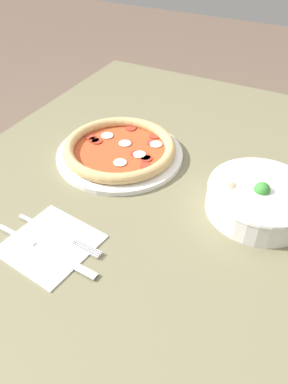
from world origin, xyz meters
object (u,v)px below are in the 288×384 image
object	(u,v)px
pizza	(120,150)
bowl	(260,198)
knife	(40,248)
fork	(57,234)

from	to	relation	value
pizza	bowl	xyz separation A→B (m)	(0.04, 0.35, 0.02)
pizza	knife	distance (m)	0.33
fork	pizza	bearing A→B (deg)	99.60
bowl	knife	world-z (taller)	bowl
pizza	fork	bearing A→B (deg)	5.86
pizza	fork	size ratio (longest dim) A/B	1.55
fork	bowl	bearing A→B (deg)	41.74
bowl	fork	bearing A→B (deg)	-52.00
bowl	knife	xyz separation A→B (m)	(0.29, -0.33, -0.03)
bowl	pizza	bearing A→B (deg)	-96.22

